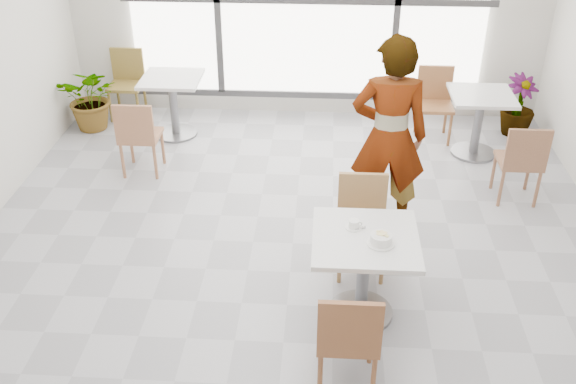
# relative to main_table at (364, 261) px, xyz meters

# --- Properties ---
(floor) EXTENTS (7.00, 7.00, 0.00)m
(floor) POSITION_rel_main_table_xyz_m (-0.60, 0.50, -0.52)
(floor) COLOR #9E9EA5
(floor) RESTS_ON ground
(window) EXTENTS (4.60, 0.07, 2.52)m
(window) POSITION_rel_main_table_xyz_m (-0.60, 3.94, 0.98)
(window) COLOR white
(window) RESTS_ON ground
(main_table) EXTENTS (0.80, 0.80, 0.75)m
(main_table) POSITION_rel_main_table_xyz_m (0.00, 0.00, 0.00)
(main_table) COLOR silver
(main_table) RESTS_ON ground
(chair_near) EXTENTS (0.42, 0.42, 0.87)m
(chair_near) POSITION_rel_main_table_xyz_m (-0.13, -0.80, -0.02)
(chair_near) COLOR brown
(chair_near) RESTS_ON ground
(chair_far) EXTENTS (0.42, 0.42, 0.87)m
(chair_far) POSITION_rel_main_table_xyz_m (0.01, 0.65, -0.02)
(chair_far) COLOR #9F7445
(chair_far) RESTS_ON ground
(oatmeal_bowl) EXTENTS (0.21, 0.21, 0.09)m
(oatmeal_bowl) POSITION_rel_main_table_xyz_m (0.11, -0.09, 0.27)
(oatmeal_bowl) COLOR white
(oatmeal_bowl) RESTS_ON main_table
(coffee_cup) EXTENTS (0.16, 0.13, 0.07)m
(coffee_cup) POSITION_rel_main_table_xyz_m (-0.09, 0.12, 0.26)
(coffee_cup) COLOR white
(coffee_cup) RESTS_ON main_table
(person) EXTENTS (0.70, 0.47, 1.91)m
(person) POSITION_rel_main_table_xyz_m (0.25, 1.30, 0.43)
(person) COLOR black
(person) RESTS_ON ground
(bg_table_left) EXTENTS (0.70, 0.70, 0.75)m
(bg_table_left) POSITION_rel_main_table_xyz_m (-2.18, 3.20, -0.04)
(bg_table_left) COLOR silver
(bg_table_left) RESTS_ON ground
(bg_table_right) EXTENTS (0.70, 0.70, 0.75)m
(bg_table_right) POSITION_rel_main_table_xyz_m (1.42, 2.90, -0.04)
(bg_table_right) COLOR silver
(bg_table_right) RESTS_ON ground
(bg_chair_left_near) EXTENTS (0.42, 0.42, 0.87)m
(bg_chair_left_near) POSITION_rel_main_table_xyz_m (-2.34, 2.17, -0.02)
(bg_chair_left_near) COLOR #A56C4B
(bg_chair_left_near) RESTS_ON ground
(bg_chair_left_far) EXTENTS (0.42, 0.42, 0.87)m
(bg_chair_left_far) POSITION_rel_main_table_xyz_m (-2.91, 3.78, -0.02)
(bg_chair_left_far) COLOR olive
(bg_chair_left_far) RESTS_ON ground
(bg_chair_right_near) EXTENTS (0.42, 0.42, 0.87)m
(bg_chair_right_near) POSITION_rel_main_table_xyz_m (1.65, 1.83, -0.02)
(bg_chair_right_near) COLOR #8E5D42
(bg_chair_right_near) RESTS_ON ground
(bg_chair_right_far) EXTENTS (0.42, 0.42, 0.87)m
(bg_chair_right_far) POSITION_rel_main_table_xyz_m (0.98, 3.35, -0.02)
(bg_chair_right_far) COLOR #9C623A
(bg_chair_right_far) RESTS_ON ground
(plant_left) EXTENTS (0.77, 0.68, 0.83)m
(plant_left) POSITION_rel_main_table_xyz_m (-3.23, 3.32, -0.11)
(plant_left) COLOR #537B44
(plant_left) RESTS_ON ground
(plant_right) EXTENTS (0.56, 0.56, 0.75)m
(plant_right) POSITION_rel_main_table_xyz_m (2.03, 3.49, -0.15)
(plant_right) COLOR #4C7441
(plant_right) RESTS_ON ground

